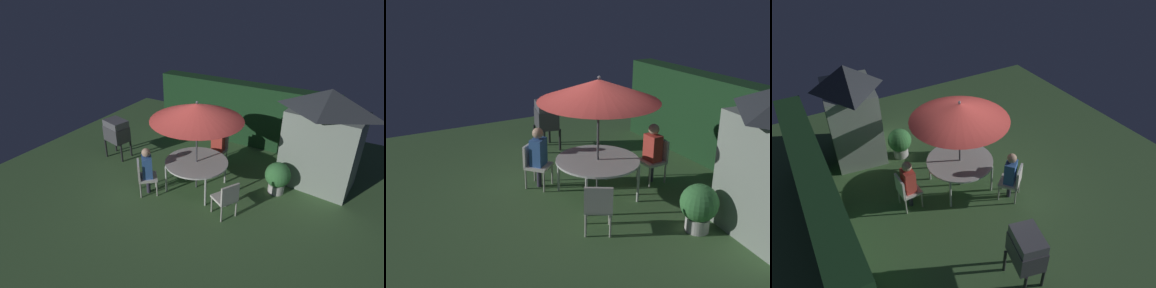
{
  "view_description": "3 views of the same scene",
  "coord_description": "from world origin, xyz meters",
  "views": [
    {
      "loc": [
        3.49,
        -5.72,
        4.77
      ],
      "look_at": [
        -0.08,
        0.41,
        1.18
      ],
      "focal_mm": 29.65,
      "sensor_mm": 36.0,
      "label": 1
    },
    {
      "loc": [
        6.49,
        -3.58,
        3.86
      ],
      "look_at": [
        -0.11,
        0.01,
        1.07
      ],
      "focal_mm": 40.0,
      "sensor_mm": 36.0,
      "label": 2
    },
    {
      "loc": [
        -5.74,
        3.55,
        6.0
      ],
      "look_at": [
        0.32,
        0.08,
        1.03
      ],
      "focal_mm": 33.24,
      "sensor_mm": 36.0,
      "label": 3
    }
  ],
  "objects": [
    {
      "name": "ground_plane",
      "position": [
        0.0,
        0.0,
        0.0
      ],
      "size": [
        11.0,
        11.0,
        0.0
      ],
      "primitive_type": "plane",
      "color": "#47703D"
    },
    {
      "name": "hedge_backdrop",
      "position": [
        0.0,
        3.5,
        1.0
      ],
      "size": [
        5.77,
        0.58,
        1.99
      ],
      "color": "#193D1E",
      "rests_on": "ground"
    },
    {
      "name": "garden_shed",
      "position": [
        2.73,
        2.1,
        1.32
      ],
      "size": [
        1.99,
        1.51,
        2.59
      ],
      "color": "gray",
      "rests_on": "ground"
    },
    {
      "name": "patio_table",
      "position": [
        0.11,
        0.32,
        0.73
      ],
      "size": [
        1.6,
        1.6,
        0.77
      ],
      "color": "white",
      "rests_on": "ground"
    },
    {
      "name": "patio_umbrella",
      "position": [
        0.11,
        0.32,
        2.11
      ],
      "size": [
        2.25,
        2.25,
        2.37
      ],
      "color": "#4C4C51",
      "rests_on": "ground"
    },
    {
      "name": "bbq_grill",
      "position": [
        -2.78,
        0.58,
        0.85
      ],
      "size": [
        0.8,
        0.65,
        1.2
      ],
      "color": "#47474C",
      "rests_on": "ground"
    },
    {
      "name": "chair_near_shed",
      "position": [
        0.06,
        1.75,
        0.52
      ],
      "size": [
        0.48,
        0.48,
        0.9
      ],
      "color": "silver",
      "rests_on": "ground"
    },
    {
      "name": "chair_far_side",
      "position": [
        -0.9,
        -0.55,
        0.52
      ],
      "size": [
        0.65,
        0.65,
        0.9
      ],
      "color": "silver",
      "rests_on": "ground"
    },
    {
      "name": "chair_toward_hedge",
      "position": [
        1.26,
        -0.36,
        0.52
      ],
      "size": [
        0.63,
        0.63,
        0.9
      ],
      "color": "silver",
      "rests_on": "ground"
    },
    {
      "name": "potted_plant_by_shed",
      "position": [
        1.97,
        1.15,
        0.46
      ],
      "size": [
        0.64,
        0.64,
        0.83
      ],
      "color": "silver",
      "rests_on": "ground"
    },
    {
      "name": "person_in_red",
      "position": [
        0.06,
        1.66,
        0.78
      ],
      "size": [
        0.35,
        0.25,
        1.26
      ],
      "color": "#CC3D33",
      "rests_on": "ground"
    },
    {
      "name": "person_in_blue",
      "position": [
        -0.83,
        -0.49,
        0.78
      ],
      "size": [
        0.4,
        0.41,
        1.26
      ],
      "color": "#3866B2",
      "rests_on": "ground"
    }
  ]
}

